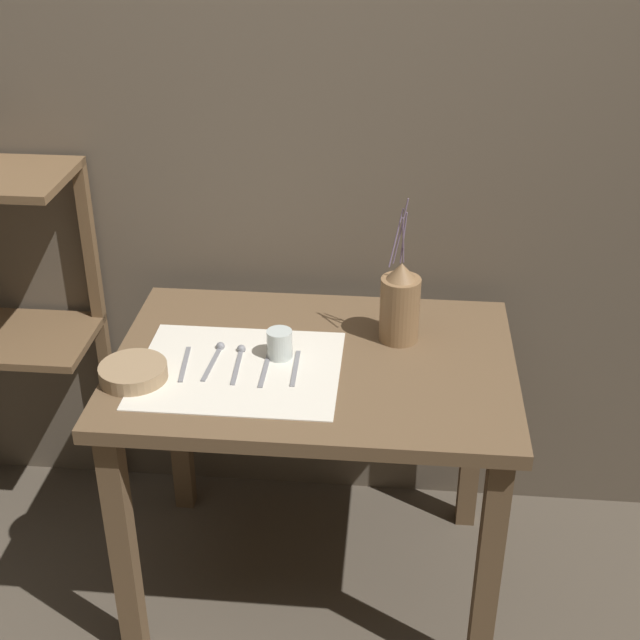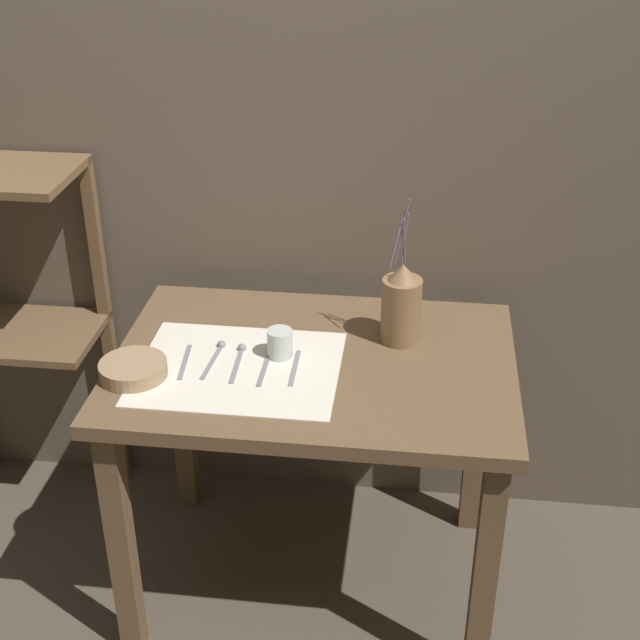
{
  "view_description": "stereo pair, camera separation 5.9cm",
  "coord_description": "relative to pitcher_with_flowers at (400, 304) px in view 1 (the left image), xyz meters",
  "views": [
    {
      "loc": [
        0.2,
        -2.01,
        2.03
      ],
      "look_at": [
        0.02,
        0.0,
        0.91
      ],
      "focal_mm": 50.0,
      "sensor_mm": 36.0,
      "label": 1
    },
    {
      "loc": [
        0.26,
        -2.0,
        2.03
      ],
      "look_at": [
        0.02,
        0.0,
        0.91
      ],
      "focal_mm": 50.0,
      "sensor_mm": 36.0,
      "label": 2
    }
  ],
  "objects": [
    {
      "name": "ground_plane",
      "position": [
        -0.22,
        -0.13,
        -0.9
      ],
      "size": [
        12.0,
        12.0,
        0.0
      ],
      "primitive_type": "plane",
      "color": "brown"
    },
    {
      "name": "stone_wall_back",
      "position": [
        -0.22,
        0.35,
        0.3
      ],
      "size": [
        7.0,
        0.06,
        2.4
      ],
      "color": "brown",
      "rests_on": "ground_plane"
    },
    {
      "name": "wooden_table",
      "position": [
        -0.22,
        -0.13,
        -0.23
      ],
      "size": [
        1.07,
        0.75,
        0.79
      ],
      "color": "brown",
      "rests_on": "ground_plane"
    },
    {
      "name": "linen_cloth",
      "position": [
        -0.41,
        -0.2,
        -0.11
      ],
      "size": [
        0.53,
        0.43,
        0.0
      ],
      "color": "silver",
      "rests_on": "wooden_table"
    },
    {
      "name": "pitcher_with_flowers",
      "position": [
        0.0,
        0.0,
        0.0
      ],
      "size": [
        0.11,
        0.11,
        0.42
      ],
      "color": "olive",
      "rests_on": "wooden_table"
    },
    {
      "name": "wooden_bowl",
      "position": [
        -0.67,
        -0.27,
        -0.09
      ],
      "size": [
        0.17,
        0.17,
        0.04
      ],
      "color": "#9E7F5B",
      "rests_on": "wooden_table"
    },
    {
      "name": "glass_tumbler_near",
      "position": [
        -0.31,
        -0.13,
        -0.07
      ],
      "size": [
        0.07,
        0.07,
        0.08
      ],
      "color": "silver",
      "rests_on": "wooden_table"
    },
    {
      "name": "fork_inner",
      "position": [
        -0.56,
        -0.19,
        -0.1
      ],
      "size": [
        0.03,
        0.17,
        0.0
      ],
      "color": "gray",
      "rests_on": "wooden_table"
    },
    {
      "name": "spoon_outer",
      "position": [
        -0.48,
        -0.13,
        -0.1
      ],
      "size": [
        0.03,
        0.18,
        0.02
      ],
      "color": "gray",
      "rests_on": "wooden_table"
    },
    {
      "name": "spoon_inner",
      "position": [
        -0.42,
        -0.14,
        -0.1
      ],
      "size": [
        0.02,
        0.18,
        0.02
      ],
      "color": "gray",
      "rests_on": "wooden_table"
    },
    {
      "name": "knife_center",
      "position": [
        -0.34,
        -0.2,
        -0.1
      ],
      "size": [
        0.01,
        0.17,
        0.0
      ],
      "color": "gray",
      "rests_on": "wooden_table"
    },
    {
      "name": "fork_outer",
      "position": [
        -0.26,
        -0.19,
        -0.1
      ],
      "size": [
        0.02,
        0.17,
        0.0
      ],
      "color": "gray",
      "rests_on": "wooden_table"
    }
  ]
}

